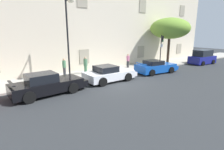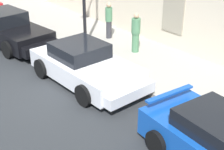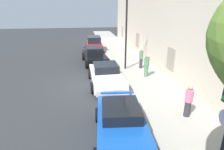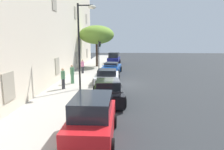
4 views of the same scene
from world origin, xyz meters
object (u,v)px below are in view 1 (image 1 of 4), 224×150
hatchback_parked (202,58)px  street_lamp (69,26)px  sportscar_white_middle (157,67)px  pedestrian_bystander (128,61)px  sportscar_red_lead (49,84)px  sportscar_yellow_flank (110,74)px  tree_midblock (170,28)px  pedestrian_admiring (86,65)px  traffic_light (161,45)px  pedestrian_strolling (64,67)px

hatchback_parked → street_lamp: (-17.53, 1.58, 3.70)m
sportscar_white_middle → pedestrian_bystander: pedestrian_bystander is taller
pedestrian_bystander → sportscar_red_lead: bearing=-160.0°
sportscar_red_lead → hatchback_parked: 19.91m
pedestrian_bystander → sportscar_yellow_flank: bearing=-145.6°
tree_midblock → sportscar_red_lead: bearing=-170.5°
tree_midblock → street_lamp: 13.36m
tree_midblock → street_lamp: (-13.34, -0.68, -0.01)m
sportscar_red_lead → pedestrian_bystander: bearing=20.0°
sportscar_red_lead → street_lamp: street_lamp is taller
pedestrian_admiring → sportscar_white_middle: bearing=-26.1°
street_lamp → pedestrian_bystander: size_ratio=4.15×
sportscar_red_lead → sportscar_yellow_flank: (5.23, 0.42, -0.04)m
sportscar_white_middle → pedestrian_bystander: bearing=108.1°
sportscar_white_middle → pedestrian_admiring: 7.27m
sportscar_red_lead → traffic_light: bearing=8.6°
tree_midblock → pedestrian_bystander: tree_midblock is taller
tree_midblock → traffic_light: 2.91m
pedestrian_strolling → pedestrian_bystander: size_ratio=1.06×
sportscar_yellow_flank → sportscar_white_middle: bearing=-1.6°
sportscar_red_lead → street_lamp: 4.96m
hatchback_parked → street_lamp: size_ratio=0.58×
street_lamp → pedestrian_admiring: bearing=36.0°
traffic_light → pedestrian_strolling: size_ratio=2.19×
hatchback_parked → pedestrian_strolling: 17.82m
sportscar_red_lead → sportscar_white_middle: size_ratio=1.10×
traffic_light → pedestrian_admiring: bearing=171.3°
traffic_light → pedestrian_bystander: traffic_light is taller
hatchback_parked → street_lamp: bearing=174.9°
street_lamp → traffic_light: bearing=0.4°
traffic_light → street_lamp: bearing=-179.6°
sportscar_yellow_flank → pedestrian_bystander: (4.62, 3.17, 0.33)m
hatchback_parked → pedestrian_strolling: size_ratio=2.28×
sportscar_yellow_flank → pedestrian_bystander: size_ratio=2.93×
sportscar_red_lead → street_lamp: (2.38, 1.97, 3.88)m
tree_midblock → pedestrian_bystander: size_ratio=3.66×
sportscar_yellow_flank → pedestrian_bystander: pedestrian_bystander is taller
traffic_light → pedestrian_admiring: traffic_light is taller
hatchback_parked → pedestrian_bystander: hatchback_parked is taller
hatchback_parked → pedestrian_bystander: (-10.05, 3.20, 0.11)m
sportscar_red_lead → pedestrian_bystander: pedestrian_bystander is taller
sportscar_yellow_flank → pedestrian_strolling: (-2.84, 3.27, 0.39)m
sportscar_red_lead → tree_midblock: tree_midblock is taller
hatchback_parked → traffic_light: size_ratio=1.04×
traffic_light → street_lamp: street_lamp is taller
sportscar_red_lead → hatchback_parked: bearing=1.1°
sportscar_yellow_flank → tree_midblock: 11.42m
sportscar_red_lead → sportscar_white_middle: 10.94m
sportscar_yellow_flank → pedestrian_strolling: size_ratio=2.76×
street_lamp → tree_midblock: bearing=2.9°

